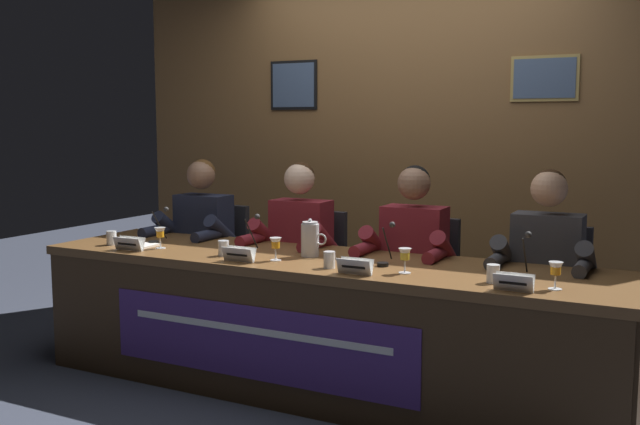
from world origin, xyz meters
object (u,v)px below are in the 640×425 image
at_px(nameplate_far_right, 514,282).
at_px(juice_glass_far_right, 556,270).
at_px(panelist_center_right, 409,256).
at_px(nameplate_far_left, 129,244).
at_px(microphone_center_left, 249,240).
at_px(water_pitcher_central, 310,239).
at_px(chair_far_right, 549,311).
at_px(document_stack_far_left, 138,245).
at_px(juice_glass_center_left, 276,245).
at_px(chair_center_right, 420,296).
at_px(microphone_far_left, 158,231).
at_px(water_cup_center_left, 223,249).
at_px(microphone_far_right, 524,263).
at_px(chair_center_left, 310,284).
at_px(panelist_far_right, 544,268).
at_px(chair_far_left, 215,273).
at_px(water_cup_center_right, 329,261).
at_px(juice_glass_center_right, 405,256).
at_px(microphone_center_right, 386,251).
at_px(panelist_center_left, 295,246).
at_px(water_cup_far_right, 493,275).
at_px(water_cup_far_left, 112,239).
at_px(panelist_far_left, 197,237).
at_px(nameplate_center_left, 239,254).
at_px(conference_table, 310,304).
at_px(juice_glass_far_left, 160,234).
at_px(nameplate_center_right, 355,266).

distance_m(nameplate_far_right, juice_glass_far_right, 0.20).
bearing_deg(panelist_center_right, nameplate_far_left, -155.02).
xyz_separation_m(microphone_center_left, water_pitcher_central, (0.34, 0.08, 0.02)).
height_order(chair_far_right, document_stack_far_left, chair_far_right).
height_order(juice_glass_center_left, chair_center_right, chair_center_right).
height_order(microphone_far_left, water_cup_center_left, microphone_far_left).
xyz_separation_m(chair_far_right, microphone_far_right, (-0.02, -0.62, 0.37)).
distance_m(water_cup_center_left, panelist_center_right, 1.05).
bearing_deg(chair_far_right, chair_center_right, 180.00).
height_order(juice_glass_center_left, microphone_center_left, microphone_center_left).
bearing_deg(water_cup_center_left, nameplate_far_left, -169.15).
distance_m(chair_center_left, panelist_far_right, 1.53).
relative_size(chair_far_left, water_pitcher_central, 4.29).
distance_m(nameplate_far_left, nameplate_far_right, 2.20).
xyz_separation_m(juice_glass_center_left, water_cup_center_right, (0.34, -0.05, -0.05)).
bearing_deg(document_stack_far_left, chair_center_left, 43.44).
distance_m(juice_glass_center_right, water_pitcher_central, 0.65).
bearing_deg(microphone_far_left, document_stack_far_left, -107.16).
bearing_deg(document_stack_far_left, chair_far_left, 87.70).
xyz_separation_m(panelist_far_right, water_pitcher_central, (-1.19, -0.36, 0.12)).
relative_size(microphone_far_left, microphone_center_right, 1.00).
xyz_separation_m(panelist_center_left, water_cup_far_right, (1.36, -0.57, 0.06)).
distance_m(panelist_center_right, microphone_far_right, 0.84).
relative_size(water_cup_far_left, panelist_center_right, 0.07).
bearing_deg(juice_glass_center_left, panelist_far_left, 149.31).
relative_size(chair_center_left, document_stack_far_left, 4.28).
relative_size(panelist_far_left, nameplate_center_left, 6.74).
distance_m(nameplate_center_left, water_cup_center_right, 0.51).
xyz_separation_m(water_cup_center_left, panelist_far_right, (1.62, 0.57, -0.06)).
height_order(conference_table, nameplate_far_right, nameplate_far_right).
relative_size(juice_glass_far_left, water_cup_far_right, 1.46).
height_order(panelist_far_left, nameplate_center_left, panelist_far_left).
relative_size(juice_glass_center_right, juice_glass_far_right, 1.00).
height_order(panelist_far_left, microphone_center_right, panelist_far_left).
relative_size(juice_glass_center_left, document_stack_far_left, 0.59).
bearing_deg(nameplate_center_right, chair_far_left, 148.66).
relative_size(chair_center_right, microphone_center_right, 4.16).
xyz_separation_m(nameplate_center_left, nameplate_far_right, (1.44, -0.02, -0.00)).
relative_size(conference_table, chair_far_right, 3.64).
xyz_separation_m(juice_glass_far_left, chair_far_right, (2.09, 0.74, -0.38)).
bearing_deg(microphone_far_right, water_cup_far_right, -126.45).
xyz_separation_m(chair_far_left, juice_glass_center_left, (0.94, -0.76, 0.38)).
relative_size(chair_center_left, microphone_center_right, 4.16).
bearing_deg(water_cup_far_left, nameplate_far_right, -2.88).
height_order(nameplate_far_left, nameplate_center_right, same).
bearing_deg(chair_center_left, juice_glass_center_right, -39.16).
relative_size(nameplate_center_right, panelist_far_right, 0.14).
height_order(microphone_center_left, microphone_center_right, same).
height_order(water_cup_center_left, juice_glass_center_right, juice_glass_center_right).
height_order(panelist_far_right, document_stack_far_left, panelist_far_right).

